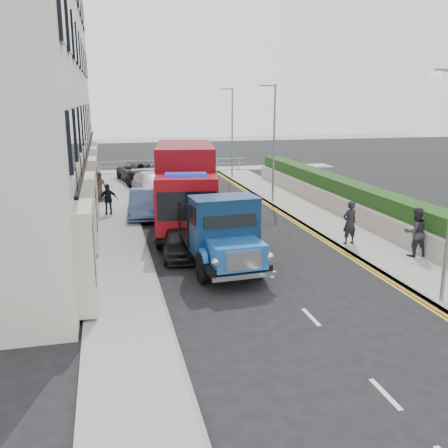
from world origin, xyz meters
TOP-DOWN VIEW (x-y plane):
  - ground at (0.00, 0.00)m, footprint 120.00×120.00m
  - pavement_west at (-5.20, 9.00)m, footprint 2.40×38.00m
  - pavement_east at (5.30, 9.00)m, footprint 2.60×38.00m
  - promenade at (0.00, 29.00)m, footprint 30.00×2.50m
  - sea_plane at (0.00, 60.00)m, footprint 120.00×120.00m
  - terrace_west at (-9.47, 13.00)m, footprint 6.31×30.20m
  - garden_east at (7.21, 9.00)m, footprint 1.45×28.00m
  - seafront_railing at (0.00, 28.20)m, footprint 13.00×0.08m
  - lamp_mid at (4.18, 14.00)m, footprint 1.23×0.18m
  - lamp_far at (4.18, 24.00)m, footprint 1.23×0.18m
  - bedford_lorry at (-1.57, 2.48)m, footprint 2.72×6.00m
  - red_lorry at (-1.90, 8.77)m, footprint 3.71×7.99m
  - parked_car_front at (-2.84, 4.67)m, footprint 1.65×3.67m
  - parked_car_mid at (-3.60, 12.00)m, footprint 2.07×4.56m
  - parked_car_rear at (-2.60, 17.87)m, footprint 2.77×5.53m
  - seafront_car_left at (-3.05, 23.58)m, footprint 3.60×6.26m
  - seafront_car_right at (0.50, 24.90)m, footprint 2.53×4.55m
  - pedestrian_east_near at (4.40, 4.31)m, footprint 0.75×0.57m
  - pedestrian_east_far at (6.10, 2.16)m, footprint 0.99×0.79m
  - pedestrian_west_near at (-5.48, 12.44)m, footprint 1.00×0.48m
  - pedestrian_west_far at (-6.00, 16.27)m, footprint 0.94×0.65m

SIDE VIEW (x-z plane):
  - ground at x=0.00m, z-range 0.00..0.00m
  - sea_plane at x=0.00m, z-range 0.00..0.00m
  - pavement_west at x=-5.20m, z-range 0.00..0.12m
  - pavement_east at x=5.30m, z-range 0.00..0.12m
  - promenade at x=0.00m, z-range 0.00..0.12m
  - seafront_railing at x=0.00m, z-range 0.03..1.14m
  - parked_car_front at x=-2.84m, z-range 0.00..1.22m
  - parked_car_mid at x=-3.60m, z-range 0.00..1.45m
  - seafront_car_right at x=0.50m, z-range 0.00..1.46m
  - parked_car_rear at x=-2.60m, z-range 0.00..1.54m
  - seafront_car_left at x=-3.05m, z-range 0.00..1.64m
  - garden_east at x=7.21m, z-range 0.02..1.77m
  - pedestrian_west_near at x=-5.48m, z-range 0.12..1.78m
  - pedestrian_west_far at x=-6.00m, z-range 0.12..1.96m
  - pedestrian_east_near at x=4.40m, z-range 0.12..1.98m
  - pedestrian_east_far at x=6.10m, z-range 0.12..2.07m
  - bedford_lorry at x=-1.57m, z-range -0.11..2.66m
  - red_lorry at x=-1.90m, z-range 0.13..4.16m
  - lamp_mid at x=4.18m, z-range 0.50..7.50m
  - lamp_far at x=4.18m, z-range 0.50..7.50m
  - terrace_west at x=-9.47m, z-range 0.04..14.29m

